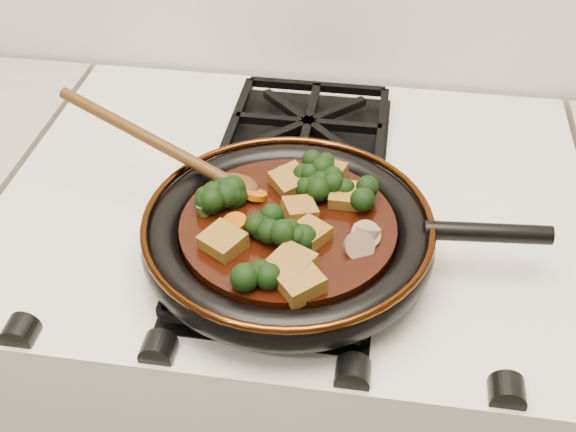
# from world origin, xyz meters

# --- Properties ---
(stove) EXTENTS (0.76, 0.60, 0.90)m
(stove) POSITION_xyz_m (0.00, 1.69, 0.45)
(stove) COLOR beige
(stove) RESTS_ON ground
(burner_grate_front) EXTENTS (0.23, 0.23, 0.03)m
(burner_grate_front) POSITION_xyz_m (0.00, 1.55, 0.91)
(burner_grate_front) COLOR black
(burner_grate_front) RESTS_ON stove
(burner_grate_back) EXTENTS (0.23, 0.23, 0.03)m
(burner_grate_back) POSITION_xyz_m (0.00, 1.83, 0.91)
(burner_grate_back) COLOR black
(burner_grate_back) RESTS_ON stove
(skillet) EXTENTS (0.46, 0.33, 0.05)m
(skillet) POSITION_xyz_m (0.01, 1.57, 0.94)
(skillet) COLOR black
(skillet) RESTS_ON burner_grate_front
(braising_sauce) EXTENTS (0.24, 0.24, 0.02)m
(braising_sauce) POSITION_xyz_m (0.01, 1.57, 0.95)
(braising_sauce) COLOR black
(braising_sauce) RESTS_ON skillet
(tofu_cube_0) EXTENTS (0.06, 0.06, 0.03)m
(tofu_cube_0) POSITION_xyz_m (0.04, 1.65, 0.97)
(tofu_cube_0) COLOR brown
(tofu_cube_0) RESTS_ON braising_sauce
(tofu_cube_1) EXTENTS (0.06, 0.06, 0.03)m
(tofu_cube_1) POSITION_xyz_m (0.04, 1.47, 0.97)
(tofu_cube_1) COLOR brown
(tofu_cube_1) RESTS_ON braising_sauce
(tofu_cube_2) EXTENTS (0.05, 0.05, 0.02)m
(tofu_cube_2) POSITION_xyz_m (0.04, 1.54, 0.97)
(tofu_cube_2) COLOR brown
(tofu_cube_2) RESTS_ON braising_sauce
(tofu_cube_3) EXTENTS (0.04, 0.04, 0.02)m
(tofu_cube_3) POSITION_xyz_m (0.07, 1.61, 0.97)
(tofu_cube_3) COLOR brown
(tofu_cube_3) RESTS_ON braising_sauce
(tofu_cube_4) EXTENTS (0.05, 0.05, 0.02)m
(tofu_cube_4) POSITION_xyz_m (0.02, 1.58, 0.97)
(tofu_cube_4) COLOR brown
(tofu_cube_4) RESTS_ON braising_sauce
(tofu_cube_5) EXTENTS (0.06, 0.06, 0.03)m
(tofu_cube_5) POSITION_xyz_m (0.00, 1.63, 0.97)
(tofu_cube_5) COLOR brown
(tofu_cube_5) RESTS_ON braising_sauce
(tofu_cube_6) EXTENTS (0.06, 0.06, 0.03)m
(tofu_cube_6) POSITION_xyz_m (0.03, 1.49, 0.97)
(tofu_cube_6) COLOR brown
(tofu_cube_6) RESTS_ON braising_sauce
(tofu_cube_7) EXTENTS (0.06, 0.06, 0.02)m
(tofu_cube_7) POSITION_xyz_m (-0.05, 1.52, 0.97)
(tofu_cube_7) COLOR brown
(tofu_cube_7) RESTS_ON braising_sauce
(broccoli_floret_0) EXTENTS (0.07, 0.07, 0.06)m
(broccoli_floret_0) POSITION_xyz_m (-0.01, 1.54, 0.97)
(broccoli_floret_0) COLOR black
(broccoli_floret_0) RESTS_ON braising_sauce
(broccoli_floret_1) EXTENTS (0.07, 0.07, 0.07)m
(broccoli_floret_1) POSITION_xyz_m (0.03, 1.63, 0.97)
(broccoli_floret_1) COLOR black
(broccoli_floret_1) RESTS_ON braising_sauce
(broccoli_floret_2) EXTENTS (0.08, 0.09, 0.07)m
(broccoli_floret_2) POSITION_xyz_m (0.03, 1.65, 0.97)
(broccoli_floret_2) COLOR black
(broccoli_floret_2) RESTS_ON braising_sauce
(broccoli_floret_3) EXTENTS (0.09, 0.09, 0.06)m
(broccoli_floret_3) POSITION_xyz_m (-0.07, 1.60, 0.97)
(broccoli_floret_3) COLOR black
(broccoli_floret_3) RESTS_ON braising_sauce
(broccoli_floret_4) EXTENTS (0.09, 0.09, 0.06)m
(broccoli_floret_4) POSITION_xyz_m (0.04, 1.62, 0.97)
(broccoli_floret_4) COLOR black
(broccoli_floret_4) RESTS_ON braising_sauce
(broccoli_floret_5) EXTENTS (0.07, 0.07, 0.06)m
(broccoli_floret_5) POSITION_xyz_m (0.08, 1.61, 0.97)
(broccoli_floret_5) COLOR black
(broccoli_floret_5) RESTS_ON braising_sauce
(broccoli_floret_6) EXTENTS (0.08, 0.08, 0.07)m
(broccoli_floret_6) POSITION_xyz_m (-0.07, 1.58, 0.97)
(broccoli_floret_6) COLOR black
(broccoli_floret_6) RESTS_ON braising_sauce
(broccoli_floret_7) EXTENTS (0.08, 0.07, 0.07)m
(broccoli_floret_7) POSITION_xyz_m (0.02, 1.53, 0.97)
(broccoli_floret_7) COLOR black
(broccoli_floret_7) RESTS_ON braising_sauce
(broccoli_floret_8) EXTENTS (0.08, 0.08, 0.07)m
(broccoli_floret_8) POSITION_xyz_m (-0.01, 1.47, 0.97)
(broccoli_floret_8) COLOR black
(broccoli_floret_8) RESTS_ON braising_sauce
(broccoli_floret_9) EXTENTS (0.09, 0.09, 0.07)m
(broccoli_floret_9) POSITION_xyz_m (-0.09, 1.57, 0.97)
(broccoli_floret_9) COLOR black
(broccoli_floret_9) RESTS_ON braising_sauce
(carrot_coin_0) EXTENTS (0.03, 0.03, 0.01)m
(carrot_coin_0) POSITION_xyz_m (-0.05, 1.55, 0.96)
(carrot_coin_0) COLOR #A34504
(carrot_coin_0) RESTS_ON braising_sauce
(carrot_coin_1) EXTENTS (0.03, 0.03, 0.02)m
(carrot_coin_1) POSITION_xyz_m (-0.03, 1.60, 0.96)
(carrot_coin_1) COLOR #A34504
(carrot_coin_1) RESTS_ON braising_sauce
(carrot_coin_2) EXTENTS (0.03, 0.03, 0.02)m
(carrot_coin_2) POSITION_xyz_m (0.03, 1.49, 0.96)
(carrot_coin_2) COLOR #A34504
(carrot_coin_2) RESTS_ON braising_sauce
(carrot_coin_3) EXTENTS (0.03, 0.03, 0.02)m
(carrot_coin_3) POSITION_xyz_m (0.03, 1.55, 0.96)
(carrot_coin_3) COLOR #A34504
(carrot_coin_3) RESTS_ON braising_sauce
(carrot_coin_4) EXTENTS (0.03, 0.03, 0.02)m
(carrot_coin_4) POSITION_xyz_m (0.07, 1.62, 0.96)
(carrot_coin_4) COLOR #A34504
(carrot_coin_4) RESTS_ON braising_sauce
(mushroom_slice_0) EXTENTS (0.04, 0.03, 0.03)m
(mushroom_slice_0) POSITION_xyz_m (0.00, 1.65, 0.97)
(mushroom_slice_0) COLOR #7D6048
(mushroom_slice_0) RESTS_ON braising_sauce
(mushroom_slice_1) EXTENTS (0.04, 0.04, 0.02)m
(mushroom_slice_1) POSITION_xyz_m (0.10, 1.55, 0.97)
(mushroom_slice_1) COLOR #7D6048
(mushroom_slice_1) RESTS_ON braising_sauce
(mushroom_slice_2) EXTENTS (0.04, 0.04, 0.03)m
(mushroom_slice_2) POSITION_xyz_m (0.09, 1.53, 0.97)
(mushroom_slice_2) COLOR #7D6048
(mushroom_slice_2) RESTS_ON braising_sauce
(mushroom_slice_3) EXTENTS (0.04, 0.04, 0.02)m
(mushroom_slice_3) POSITION_xyz_m (0.10, 1.56, 0.97)
(mushroom_slice_3) COLOR #7D6048
(mushroom_slice_3) RESTS_ON braising_sauce
(wooden_spoon) EXTENTS (0.16, 0.08, 0.26)m
(wooden_spoon) POSITION_xyz_m (-0.13, 1.64, 0.98)
(wooden_spoon) COLOR #46290F
(wooden_spoon) RESTS_ON braising_sauce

